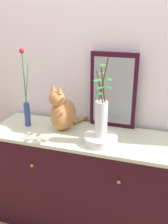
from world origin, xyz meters
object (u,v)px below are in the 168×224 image
Objects in this scene: mirror_leaning at (113,91)px; bowl_porcelain at (101,139)px; vase_slim_green at (27,106)px; sideboard at (84,180)px; cat_sitting at (63,112)px; vase_glass_clear at (101,116)px.

mirror_leaning is 2.48× the size of bowl_porcelain.
vase_slim_green is at bearing 170.48° from bowl_porcelain.
cat_sitting is (-0.18, 0.03, 0.56)m from sideboard.
vase_slim_green is 0.63m from vase_glass_clear.
sideboard is 6.11× the size of bowl_porcelain.
bowl_porcelain is (0.15, -0.08, 0.44)m from sideboard.
mirror_leaning is 0.41m from cat_sitting.
vase_slim_green reaches higher than cat_sitting.
vase_glass_clear reaches higher than cat_sitting.
vase_slim_green is (-0.47, 0.02, 0.57)m from sideboard.
cat_sitting is at bearing 2.90° from vase_slim_green.
mirror_leaning is 1.32× the size of cat_sitting.
vase_slim_green is at bearing 170.44° from vase_glass_clear.
vase_slim_green is at bearing 177.60° from sideboard.
bowl_porcelain is 0.44× the size of vase_glass_clear.
vase_glass_clear is (0.15, -0.08, 0.61)m from sideboard.
bowl_porcelain is at bearing -20.04° from cat_sitting.
sideboard is 0.59m from cat_sitting.
bowl_porcelain is (0.33, -0.12, -0.12)m from cat_sitting.
cat_sitting is 0.35m from vase_glass_clear.
vase_glass_clear is at bearing -9.56° from vase_slim_green.
cat_sitting reaches higher than bowl_porcelain.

